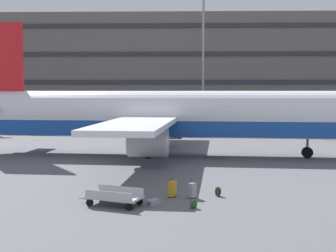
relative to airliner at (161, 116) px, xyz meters
name	(u,v)px	position (x,y,z in m)	size (l,w,h in m)	color
ground_plane	(198,154)	(3.22, 1.21, -3.33)	(600.00, 600.00, 0.00)	#5B5B60
terminal_structure	(188,71)	(3.22, 48.41, 6.01)	(142.58, 20.75, 18.69)	#605B56
airliner	(161,116)	(0.00, 0.00, 0.00)	(37.42, 30.13, 11.39)	silver
light_mast_left	(203,32)	(5.21, 32.41, 11.20)	(1.80, 0.50, 25.57)	gray
suitcase_upright	(192,190)	(2.28, -15.34, -2.92)	(0.44, 0.46, 0.97)	gray
suitcase_black	(153,202)	(0.37, -16.82, -3.19)	(0.71, 0.73, 0.28)	gray
suitcase_large	(172,189)	(1.25, -15.14, -2.89)	(0.44, 0.50, 0.97)	orange
backpack_navy	(194,204)	(2.29, -17.38, -3.12)	(0.41, 0.34, 0.48)	#264C26
backpack_silver	(218,192)	(3.63, -14.84, -3.09)	(0.37, 0.31, 0.55)	#264C26
baggage_cart	(114,197)	(-1.49, -16.94, -2.91)	(3.33, 2.11, 0.82)	#B7B7BC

